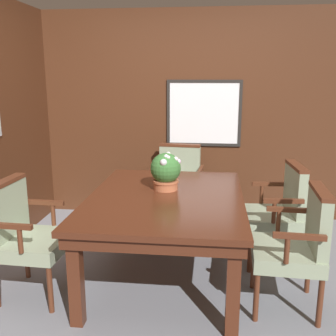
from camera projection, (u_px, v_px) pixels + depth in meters
The scene contains 8 objects.
ground_plane at pixel (165, 292), 3.16m from camera, with size 14.00×14.00×0.00m, color gray.
wall_back at pixel (184, 116), 4.70m from camera, with size 7.20×0.08×2.45m.
dining_table at pixel (166, 206), 3.29m from camera, with size 1.27×1.73×0.73m.
chair_right_near at pixel (297, 243), 2.85m from camera, with size 0.52×0.59×0.93m.
chair_right_far at pixel (279, 208), 3.58m from camera, with size 0.53×0.59×0.93m.
chair_head_far at pixel (178, 181), 4.51m from camera, with size 0.60×0.54×0.93m.
chair_left_near at pixel (25, 232), 3.04m from camera, with size 0.51×0.58×0.93m.
potted_plant at pixel (166, 171), 3.41m from camera, with size 0.27×0.27×0.33m.
Camera 1 is at (0.34, -2.83, 1.70)m, focal length 42.00 mm.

